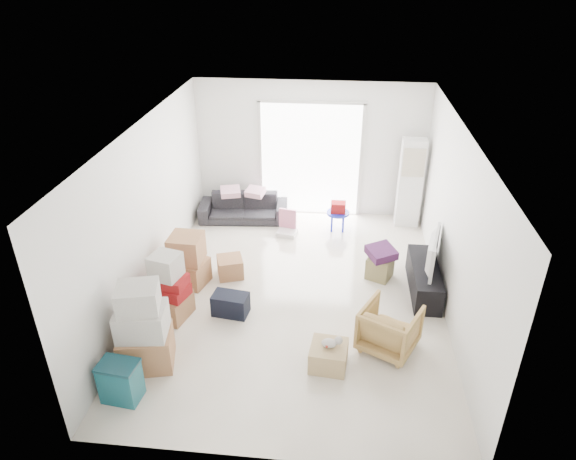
% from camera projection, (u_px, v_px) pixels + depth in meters
% --- Properties ---
extents(room_shell, '(4.98, 6.48, 3.18)m').
position_uv_depth(room_shell, '(297.00, 219.00, 7.47)').
color(room_shell, white).
rests_on(room_shell, ground).
extents(sliding_door, '(2.10, 0.04, 2.33)m').
position_uv_depth(sliding_door, '(310.00, 155.00, 10.12)').
color(sliding_door, white).
rests_on(sliding_door, room_shell).
extents(ac_tower, '(0.45, 0.30, 1.75)m').
position_uv_depth(ac_tower, '(410.00, 183.00, 9.83)').
color(ac_tower, white).
rests_on(ac_tower, room_shell).
extents(tv_console, '(0.41, 1.37, 0.46)m').
position_uv_depth(tv_console, '(424.00, 279.00, 8.11)').
color(tv_console, black).
rests_on(tv_console, room_shell).
extents(television, '(0.77, 1.07, 0.13)m').
position_uv_depth(television, '(426.00, 263.00, 7.97)').
color(television, black).
rests_on(television, tv_console).
extents(sofa, '(1.78, 0.65, 0.68)m').
position_uv_depth(sofa, '(243.00, 204.00, 10.25)').
color(sofa, '#2B2B31').
rests_on(sofa, room_shell).
extents(pillow_left, '(0.43, 0.38, 0.12)m').
position_uv_depth(pillow_left, '(230.00, 185.00, 10.08)').
color(pillow_left, '#D098A6').
rests_on(pillow_left, sofa).
extents(pillow_right, '(0.44, 0.39, 0.13)m').
position_uv_depth(pillow_right, '(255.00, 185.00, 10.07)').
color(pillow_right, '#D098A6').
rests_on(pillow_right, sofa).
extents(armchair, '(0.92, 0.91, 0.72)m').
position_uv_depth(armchair, '(390.00, 326.00, 6.87)').
color(armchair, tan).
rests_on(armchair, room_shell).
extents(storage_bins, '(0.50, 0.37, 0.54)m').
position_uv_depth(storage_bins, '(121.00, 381.00, 6.12)').
color(storage_bins, '#155A67').
rests_on(storage_bins, room_shell).
extents(box_stack_a, '(0.77, 0.69, 1.22)m').
position_uv_depth(box_stack_a, '(143.00, 330.00, 6.51)').
color(box_stack_a, '#9A6745').
rests_on(box_stack_a, room_shell).
extents(box_stack_b, '(0.65, 0.63, 1.05)m').
position_uv_depth(box_stack_b, '(169.00, 290.00, 7.44)').
color(box_stack_b, '#9A6745').
rests_on(box_stack_b, room_shell).
extents(box_stack_c, '(0.69, 0.62, 0.87)m').
position_uv_depth(box_stack_c, '(188.00, 260.00, 8.23)').
color(box_stack_c, '#9A6745').
rests_on(box_stack_c, room_shell).
extents(loose_box, '(0.51, 0.51, 0.34)m').
position_uv_depth(loose_box, '(230.00, 267.00, 8.53)').
color(loose_box, '#9A6745').
rests_on(loose_box, room_shell).
extents(duffel_bag, '(0.56, 0.38, 0.33)m').
position_uv_depth(duffel_bag, '(231.00, 304.00, 7.63)').
color(duffel_bag, black).
rests_on(duffel_bag, room_shell).
extents(ottoman, '(0.50, 0.50, 0.37)m').
position_uv_depth(ottoman, '(380.00, 267.00, 8.48)').
color(ottoman, '#948856').
rests_on(ottoman, room_shell).
extents(blanket, '(0.55, 0.55, 0.14)m').
position_uv_depth(blanket, '(381.00, 254.00, 8.35)').
color(blanket, '#491F4F').
rests_on(blanket, ottoman).
extents(kids_table, '(0.44, 0.44, 0.58)m').
position_uv_depth(kids_table, '(338.00, 211.00, 9.84)').
color(kids_table, '#1622BE').
rests_on(kids_table, room_shell).
extents(toy_walker, '(0.41, 0.37, 0.48)m').
position_uv_depth(toy_walker, '(287.00, 227.00, 9.82)').
color(toy_walker, silver).
rests_on(toy_walker, room_shell).
extents(wood_crate, '(0.52, 0.52, 0.31)m').
position_uv_depth(wood_crate, '(329.00, 356.00, 6.67)').
color(wood_crate, tan).
rests_on(wood_crate, room_shell).
extents(plush_bunny, '(0.28, 0.17, 0.14)m').
position_uv_depth(plush_bunny, '(332.00, 342.00, 6.57)').
color(plush_bunny, '#B2ADA8').
rests_on(plush_bunny, wood_crate).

